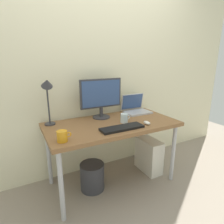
# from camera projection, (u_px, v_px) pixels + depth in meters

# --- Properties ---
(ground_plane) EXTENTS (6.00, 6.00, 0.00)m
(ground_plane) POSITION_uv_depth(u_px,v_px,m) (112.00, 181.00, 2.23)
(ground_plane) COLOR gray
(back_wall) EXTENTS (4.40, 0.04, 2.60)m
(back_wall) POSITION_uv_depth(u_px,v_px,m) (96.00, 66.00, 2.23)
(back_wall) COLOR beige
(back_wall) RESTS_ON ground_plane
(desk) EXTENTS (1.40, 0.70, 0.72)m
(desk) POSITION_uv_depth(u_px,v_px,m) (112.00, 128.00, 2.05)
(desk) COLOR brown
(desk) RESTS_ON ground_plane
(monitor) EXTENTS (0.49, 0.20, 0.45)m
(monitor) POSITION_uv_depth(u_px,v_px,m) (101.00, 96.00, 2.14)
(monitor) COLOR #333338
(monitor) RESTS_ON desk
(laptop) EXTENTS (0.32, 0.26, 0.23)m
(laptop) POSITION_uv_depth(u_px,v_px,m) (135.00, 108.00, 2.42)
(laptop) COLOR #B2B2B7
(laptop) RESTS_ON desk
(desk_lamp) EXTENTS (0.11, 0.16, 0.50)m
(desk_lamp) POSITION_uv_depth(u_px,v_px,m) (48.00, 91.00, 1.86)
(desk_lamp) COLOR #333338
(desk_lamp) RESTS_ON desk
(keyboard) EXTENTS (0.44, 0.14, 0.02)m
(keyboard) POSITION_uv_depth(u_px,v_px,m) (122.00, 128.00, 1.85)
(keyboard) COLOR black
(keyboard) RESTS_ON desk
(mouse) EXTENTS (0.06, 0.09, 0.03)m
(mouse) POSITION_uv_depth(u_px,v_px,m) (147.00, 123.00, 1.98)
(mouse) COLOR silver
(mouse) RESTS_ON desk
(coffee_mug) EXTENTS (0.12, 0.09, 0.09)m
(coffee_mug) POSITION_uv_depth(u_px,v_px,m) (62.00, 136.00, 1.56)
(coffee_mug) COLOR orange
(coffee_mug) RESTS_ON desk
(glass_cup) EXTENTS (0.11, 0.08, 0.10)m
(glass_cup) POSITION_uv_depth(u_px,v_px,m) (124.00, 118.00, 2.04)
(glass_cup) COLOR silver
(glass_cup) RESTS_ON desk
(computer_tower) EXTENTS (0.18, 0.36, 0.42)m
(computer_tower) POSITION_uv_depth(u_px,v_px,m) (149.00, 155.00, 2.40)
(computer_tower) COLOR silver
(computer_tower) RESTS_ON ground_plane
(wastebasket) EXTENTS (0.26, 0.26, 0.30)m
(wastebasket) POSITION_uv_depth(u_px,v_px,m) (92.00, 176.00, 2.06)
(wastebasket) COLOR #333338
(wastebasket) RESTS_ON ground_plane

